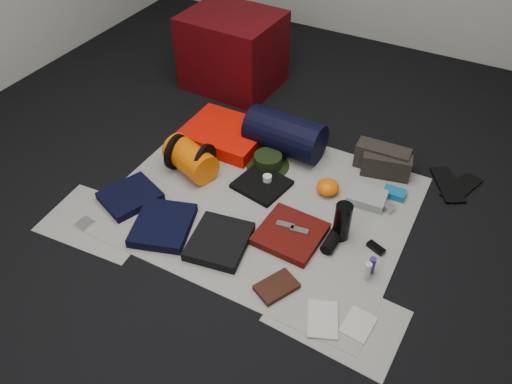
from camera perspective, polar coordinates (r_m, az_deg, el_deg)
The scene contains 37 objects.
floor at distance 2.81m, azimuth 0.59°, elevation -1.34°, with size 4.50×4.50×0.02m, color black.
newspaper_mat at distance 2.80m, azimuth 0.59°, elevation -1.14°, with size 1.60×1.30×0.01m, color #B4B1A6.
newspaper_sheet_front_left at distance 2.82m, azimuth -17.51°, elevation -3.27°, with size 0.58×0.40×0.00m, color #B4B1A6.
newspaper_sheet_front_right at distance 2.35m, azimuth 9.23°, elevation -13.86°, with size 0.58×0.40×0.00m, color #B4B1A6.
red_cabinet at distance 3.72m, azimuth -2.67°, elevation 15.82°, with size 0.64×0.53×0.53m, color #4B0509.
sleeping_pad at distance 3.22m, azimuth -3.55°, elevation 6.63°, with size 0.50×0.41×0.09m, color #F81402.
stuff_sack at distance 2.96m, azimuth -7.50°, elevation 3.79°, with size 0.19×0.19×0.32m, color #F15E04.
sack_strap_left at distance 3.00m, azimuth -9.11°, elevation 4.56°, with size 0.22×0.22×0.03m, color black.
sack_strap_right at distance 2.91m, azimuth -5.89°, elevation 3.45°, with size 0.22×0.22×0.03m, color black.
navy_duffel at distance 3.08m, azimuth 3.32°, elevation 6.62°, with size 0.25×0.25×0.48m, color black.
boonie_brim at distance 3.03m, azimuth 1.36°, elevation 3.03°, with size 0.26×0.26×0.01m, color black.
boonie_crown at distance 3.01m, azimuth 1.37°, elevation 3.64°, with size 0.17×0.17×0.07m, color black.
hiking_boot_left at distance 3.06m, azimuth 14.19°, elevation 3.80°, with size 0.31×0.12×0.16m, color #2A2621.
hiking_boot_right at distance 3.02m, azimuth 14.65°, elevation 2.95°, with size 0.28×0.10×0.14m, color #2A2621.
flip_flop_left at distance 3.10m, azimuth 21.01°, elevation 0.77°, with size 0.11×0.31×0.02m, color black.
flip_flop_right at distance 3.12m, azimuth 22.43°, elevation 0.44°, with size 0.11×0.29×0.02m, color black.
trousers_navy_a at distance 2.88m, azimuth -14.18°, elevation -0.49°, with size 0.26×0.30×0.05m, color black.
trousers_navy_b at distance 2.68m, azimuth -10.57°, elevation -3.74°, with size 0.29×0.33×0.05m, color black.
trousers_charcoal at distance 2.56m, azimuth -4.20°, elevation -5.64°, with size 0.28×0.32×0.05m, color black.
black_tshirt at distance 2.89m, azimuth 0.66°, elevation 0.89°, with size 0.28×0.26×0.03m, color black.
red_shirt at distance 2.60m, azimuth 3.95°, elevation -4.79°, with size 0.32×0.32×0.04m, color #4D0C08.
orange_stuff_sack at distance 2.85m, azimuth 8.20°, elevation 0.55°, with size 0.13×0.13×0.08m, color #F15E04.
first_aid_pouch at distance 2.85m, azimuth 12.55°, elevation -0.60°, with size 0.21×0.16×0.05m, color gray.
water_bottle at distance 2.57m, azimuth 9.84°, elevation -3.35°, with size 0.09×0.09×0.22m, color black.
speaker at distance 2.58m, azimuth 8.71°, elevation -5.43°, with size 0.06×0.06×0.17m, color black.
compact_camera at distance 2.84m, azimuth 14.60°, elevation -1.56°, with size 0.09×0.06×0.04m, color silver.
cyan_case at distance 2.93m, azimuth 15.54°, elevation -0.15°, with size 0.12×0.08×0.04m, color #0F619A.
toiletry_purple at distance 2.49m, azimuth 13.10°, elevation -8.17°, with size 0.03×0.03×0.10m, color #3A2068.
toiletry_clear at distance 2.46m, azimuth 12.59°, elevation -8.79°, with size 0.03×0.03×0.10m, color silver.
paperback_book at distance 2.39m, azimuth 2.37°, elevation -10.76°, with size 0.13×0.19×0.03m, color black.
map_booklet at distance 2.32m, azimuth 7.64°, elevation -14.21°, with size 0.13×0.20×0.01m, color #BABAB1.
map_printout at distance 2.33m, azimuth 11.62°, elevation -14.59°, with size 0.12×0.16×0.01m, color #BABAB1.
sunglasses at distance 2.62m, azimuth 13.54°, elevation -6.23°, with size 0.10×0.04×0.02m, color black.
key_cluster at distance 2.82m, azimuth -18.96°, elevation -3.39°, with size 0.08×0.08×0.01m, color silver.
tape_roll at distance 2.88m, azimuth 1.30°, elevation 1.58°, with size 0.05×0.05×0.04m, color silver.
energy_bar_a at distance 2.61m, azimuth 3.38°, elevation -3.79°, with size 0.10×0.04×0.01m, color silver.
energy_bar_b at distance 2.59m, azimuth 4.98°, elevation -4.38°, with size 0.10×0.04×0.01m, color silver.
Camera 1 is at (0.93, -1.80, 1.94)m, focal length 35.00 mm.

